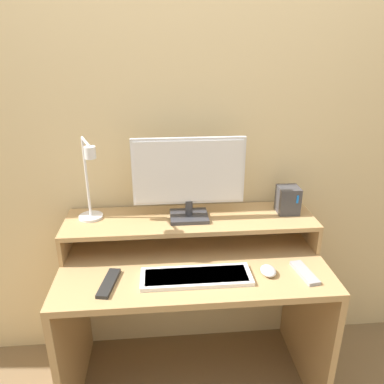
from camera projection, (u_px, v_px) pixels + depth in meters
The scene contains 10 objects.
wall_back at pixel (187, 132), 1.84m from camera, with size 6.00×0.05×2.50m.
desk at pixel (193, 298), 1.80m from camera, with size 1.20×0.61×0.73m.
monitor_shelf at pixel (190, 222), 1.81m from camera, with size 1.20×0.31×0.14m.
monitor at pixel (189, 176), 1.72m from camera, with size 0.52×0.16×0.39m.
desk_lamp at pixel (90, 187), 1.69m from camera, with size 0.14×0.24×0.40m.
router_dock at pixel (288, 200), 1.84m from camera, with size 0.10×0.10×0.13m.
keyboard at pixel (197, 277), 1.58m from camera, with size 0.47×0.15×0.02m.
mouse at pixel (268, 271), 1.61m from camera, with size 0.07×0.09×0.03m.
remote_control at pixel (109, 283), 1.54m from camera, with size 0.08×0.20×0.02m.
remote_secondary at pixel (305, 273), 1.61m from camera, with size 0.08×0.18×0.02m.
Camera 1 is at (-0.13, -1.16, 1.67)m, focal length 35.00 mm.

